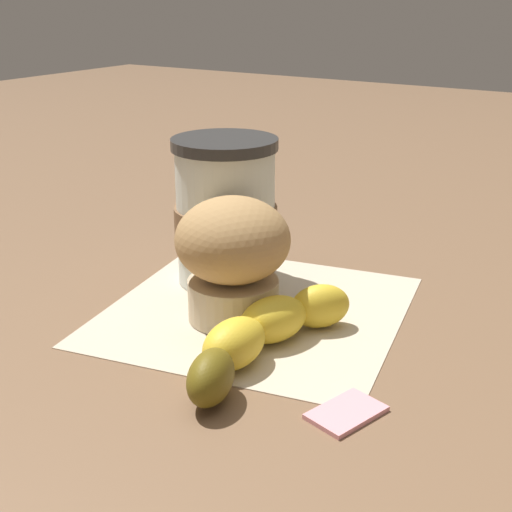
{
  "coord_description": "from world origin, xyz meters",
  "views": [
    {
      "loc": [
        0.3,
        -0.47,
        0.26
      ],
      "look_at": [
        0.0,
        0.0,
        0.05
      ],
      "focal_mm": 50.0,
      "sensor_mm": 36.0,
      "label": 1
    }
  ],
  "objects_px": {
    "banana": "(262,333)",
    "sugar_packet": "(346,410)",
    "coffee_cup": "(226,214)",
    "muffin": "(233,254)"
  },
  "relations": [
    {
      "from": "banana",
      "to": "sugar_packet",
      "type": "distance_m",
      "value": 0.1
    },
    {
      "from": "coffee_cup",
      "to": "muffin",
      "type": "height_order",
      "value": "coffee_cup"
    },
    {
      "from": "coffee_cup",
      "to": "sugar_packet",
      "type": "height_order",
      "value": "coffee_cup"
    },
    {
      "from": "muffin",
      "to": "banana",
      "type": "distance_m",
      "value": 0.08
    },
    {
      "from": "banana",
      "to": "sugar_packet",
      "type": "xyz_separation_m",
      "value": [
        0.09,
        -0.04,
        -0.02
      ]
    },
    {
      "from": "muffin",
      "to": "banana",
      "type": "relative_size",
      "value": 0.52
    },
    {
      "from": "muffin",
      "to": "sugar_packet",
      "type": "distance_m",
      "value": 0.17
    },
    {
      "from": "muffin",
      "to": "sugar_packet",
      "type": "xyz_separation_m",
      "value": [
        0.14,
        -0.08,
        -0.05
      ]
    },
    {
      "from": "coffee_cup",
      "to": "muffin",
      "type": "bearing_deg",
      "value": -51.16
    },
    {
      "from": "sugar_packet",
      "to": "banana",
      "type": "bearing_deg",
      "value": 157.71
    }
  ]
}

